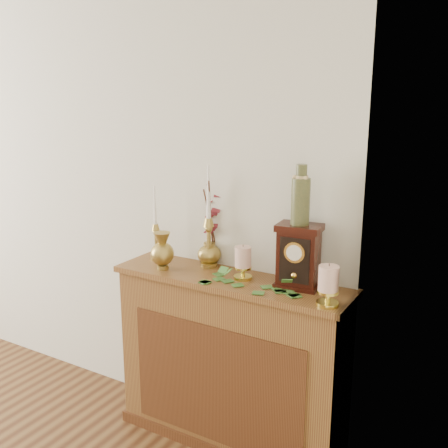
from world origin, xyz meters
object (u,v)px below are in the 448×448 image
Objects in this scene: bud_vase at (162,251)px; ginger_jar at (213,226)px; candlestick_center at (209,234)px; mantel_clock at (298,257)px; candlestick_left at (156,236)px; ceramic_vase at (301,198)px.

ginger_jar reaches higher than bud_vase.
bud_vase is at bearing -139.98° from candlestick_center.
candlestick_center is at bearing 170.02° from mantel_clock.
mantel_clock reaches higher than bud_vase.
candlestick_center reaches higher than candlestick_left.
candlestick_left is 1.35× the size of mantel_clock.
ceramic_vase reaches higher than candlestick_center.
mantel_clock is 1.10× the size of ceramic_vase.
mantel_clock is 0.28m from ceramic_vase.
candlestick_left is 0.89× the size of ginger_jar.
ceramic_vase reaches higher than candlestick_left.
ceramic_vase is at bearing 0.15° from candlestick_left.
bud_vase is at bearing -170.53° from ceramic_vase.
ginger_jar reaches higher than candlestick_left.
ginger_jar is 0.54m from mantel_clock.
candlestick_left is at bearing 138.32° from bud_vase.
candlestick_left is at bearing 174.52° from mantel_clock.
candlestick_left is 0.32m from candlestick_center.
mantel_clock is (0.84, -0.00, 0.01)m from candlestick_left.
candlestick_left is at bearing -179.85° from ceramic_vase.
mantel_clock is at bearing 9.25° from bud_vase.
ceramic_vase is (0.52, -0.04, 0.25)m from candlestick_center.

